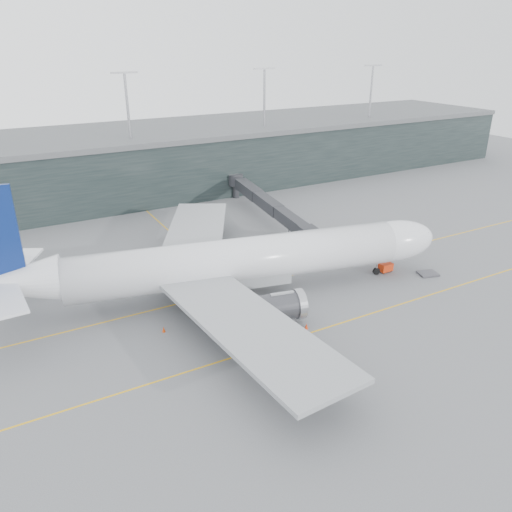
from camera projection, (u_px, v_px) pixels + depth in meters
ground at (195, 286)px, 78.45m from camera, size 320.00×320.00×0.00m
taxiline_a at (205, 297)px, 75.23m from camera, size 160.00×0.25×0.02m
taxiline_b at (257, 350)px, 62.40m from camera, size 160.00×0.25×0.02m
taxiline_lead_main at (179, 240)px, 96.72m from camera, size 0.25×60.00×0.02m
terminal at (102, 165)px, 121.95m from camera, size 240.00×36.00×29.00m
main_aircraft at (235, 262)px, 73.74m from camera, size 69.47×64.32×19.59m
jet_bridge at (260, 202)px, 105.18m from camera, size 8.20×43.05×5.77m
gse_cart at (386, 267)px, 83.13m from camera, size 2.26×1.47×1.52m
baggage_dolly at (428, 274)px, 82.36m from camera, size 3.61×3.19×0.31m
uld_a at (145, 266)px, 83.18m from camera, size 2.41×2.03×2.01m
uld_b at (157, 257)px, 86.88m from camera, size 2.34×2.10×1.76m
uld_c at (173, 256)px, 87.09m from camera, size 2.16×1.85×1.76m
cone_nose at (394, 256)px, 88.70m from camera, size 0.48×0.48×0.76m
cone_wing_stbd at (306, 326)px, 66.79m from camera, size 0.50×0.50×0.79m
cone_wing_port at (211, 248)px, 92.35m from camera, size 0.40×0.40×0.64m
cone_tail at (164, 329)px, 66.09m from camera, size 0.48×0.48×0.76m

